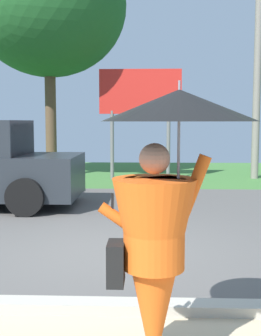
% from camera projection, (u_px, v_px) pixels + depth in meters
% --- Properties ---
extents(ground_plane, '(40.00, 22.00, 0.20)m').
position_uv_depth(ground_plane, '(118.00, 213.00, 9.29)').
color(ground_plane, '#565451').
extents(monk_pedestrian, '(1.12, 1.09, 2.13)m').
position_uv_depth(monk_pedestrian, '(160.00, 222.00, 3.16)').
color(monk_pedestrian, '#E55B19').
rests_on(monk_pedestrian, ground_plane).
extents(utility_pole, '(1.80, 0.24, 7.24)m').
position_uv_depth(utility_pole, '(258.00, 60.00, 14.20)').
color(utility_pole, gray).
rests_on(utility_pole, ground_plane).
extents(roadside_billboard, '(2.60, 0.12, 3.50)m').
position_uv_depth(roadside_billboard, '(140.00, 100.00, 14.07)').
color(roadside_billboard, slate).
rests_on(roadside_billboard, ground_plane).
extents(tree_left_far, '(5.03, 5.03, 7.88)m').
position_uv_depth(tree_left_far, '(49.00, 6.00, 14.37)').
color(tree_left_far, brown).
rests_on(tree_left_far, ground_plane).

